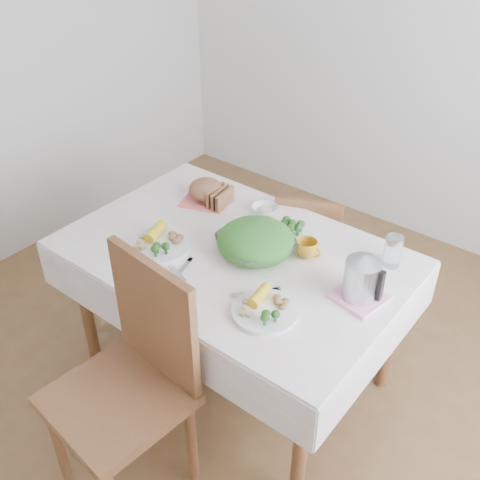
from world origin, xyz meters
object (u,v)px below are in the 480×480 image
Objects in this scene: dining_table at (234,316)px; chair_far at (310,239)px; dinner_plate_right at (265,312)px; yellow_mug at (307,248)px; dinner_plate_left at (160,246)px; salad_bowl at (256,245)px; electric_kettle at (363,274)px; chair_near at (118,408)px.

dining_table is 0.67m from chair_far.
yellow_mug is (-0.08, 0.42, 0.03)m from dinner_plate_right.
dinner_plate_left reaches higher than dinner_plate_right.
salad_bowl is at bearing -147.52° from yellow_mug.
electric_kettle is at bearing 16.23° from dinner_plate_left.
chair_far is 2.83× the size of dinner_plate_left.
dinner_plate_right is (0.35, -0.91, 0.31)m from chair_far.
chair_near is (0.04, -0.76, 0.09)m from dining_table.
dining_table is 0.53m from yellow_mug.
dinner_plate_left is at bearing 174.23° from electric_kettle.
salad_bowl is 0.51m from electric_kettle.
electric_kettle is at bearing 52.31° from dinner_plate_right.
chair_near is 0.88m from salad_bowl.
salad_bowl is at bearing 33.79° from dinner_plate_left.
chair_near reaches higher than yellow_mug.
dinner_plate_right is (0.27, -0.30, -0.03)m from salad_bowl.
chair_near is at bearing -145.93° from electric_kettle.
dining_table is at bearing 67.13° from chair_far.
dining_table is at bearing -148.96° from salad_bowl.
chair_near is 10.41× the size of yellow_mug.
chair_far is 1.03m from dinner_plate_right.
dinner_plate_right is at bearing -47.76° from salad_bowl.
dining_table is 0.76m from chair_near.
salad_bowl is 1.14× the size of dinner_plate_left.
chair_far is 2.49× the size of salad_bowl.
dining_table is 4.95× the size of dinner_plate_left.
dinner_plate_left is at bearing -146.21° from salad_bowl.
dinner_plate_left is 1.42× the size of electric_kettle.
dinner_plate_right is at bearing 64.11° from chair_near.
dining_table is 0.59m from dinner_plate_right.
yellow_mug reaches higher than dinner_plate_right.
dinner_plate_left is at bearing 49.46° from chair_far.
salad_bowl and yellow_mug have the same top height.
yellow_mug is (0.55, 0.36, 0.03)m from dinner_plate_left.
chair_near is at bearing -61.26° from dinner_plate_left.
salad_bowl is (0.08, 0.05, 0.43)m from dining_table.
dining_table is 0.78m from electric_kettle.
chair_far is 4.03× the size of electric_kettle.
salad_bowl is 1.62× the size of electric_kettle.
chair_far reaches higher than dinner_plate_left.
chair_far is 0.94m from electric_kettle.
dining_table is 0.44m from salad_bowl.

